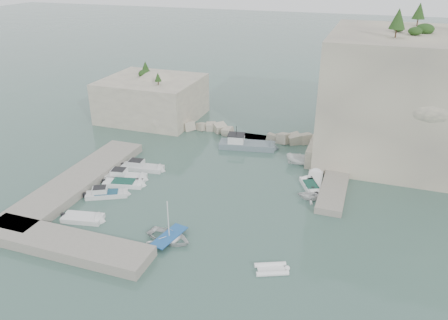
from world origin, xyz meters
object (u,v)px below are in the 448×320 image
(work_boat, at_px, (247,148))
(motorboat_e, at_px, (83,220))
(motorboat_d, at_px, (107,196))
(rowboat, at_px, (169,240))
(inflatable_dinghy, at_px, (271,271))
(motorboat_a, at_px, (143,169))
(motorboat_b, at_px, (125,179))
(tender_east_c, at_px, (314,182))
(tender_east_a, at_px, (310,199))
(motorboat_c, at_px, (124,185))
(tender_east_d, at_px, (303,165))
(tender_east_b, at_px, (310,188))

(work_boat, bearing_deg, motorboat_e, -124.03)
(motorboat_d, height_order, rowboat, motorboat_d)
(motorboat_e, height_order, inflatable_dinghy, motorboat_e)
(rowboat, bearing_deg, motorboat_a, 48.83)
(motorboat_b, bearing_deg, tender_east_c, 7.49)
(motorboat_e, xyz_separation_m, tender_east_c, (22.38, 17.25, 0.00))
(motorboat_b, bearing_deg, tender_east_a, -3.28)
(rowboat, xyz_separation_m, tender_east_c, (11.91, 17.47, 0.00))
(motorboat_c, distance_m, work_boat, 19.91)
(tender_east_d, bearing_deg, motorboat_b, 115.31)
(motorboat_d, distance_m, rowboat, 12.29)
(tender_east_a, relative_size, tender_east_d, 0.63)
(motorboat_c, distance_m, motorboat_d, 3.20)
(motorboat_c, relative_size, rowboat, 1.13)
(tender_east_a, bearing_deg, tender_east_c, -8.88)
(motorboat_c, xyz_separation_m, tender_east_d, (20.14, 13.29, 0.00))
(motorboat_e, bearing_deg, work_boat, 55.18)
(motorboat_b, xyz_separation_m, work_boat, (11.95, 14.85, 0.00))
(tender_east_c, bearing_deg, tender_east_b, 168.61)
(motorboat_c, height_order, tender_east_d, tender_east_d)
(motorboat_d, height_order, tender_east_a, tender_east_a)
(inflatable_dinghy, distance_m, tender_east_c, 18.73)
(tender_east_c, height_order, tender_east_d, tender_east_d)
(inflatable_dinghy, height_order, work_boat, work_boat)
(motorboat_b, height_order, tender_east_b, motorboat_b)
(motorboat_a, distance_m, motorboat_c, 4.75)
(motorboat_d, bearing_deg, rowboat, -54.56)
(motorboat_c, distance_m, inflatable_dinghy, 23.60)
(tender_east_a, xyz_separation_m, tender_east_b, (-0.37, 2.77, 0.00))
(motorboat_b, xyz_separation_m, inflatable_dinghy, (22.11, -11.59, 0.00))
(work_boat, bearing_deg, motorboat_b, -138.82)
(tender_east_a, distance_m, work_boat, 16.73)
(tender_east_c, relative_size, tender_east_d, 1.22)
(motorboat_e, relative_size, inflatable_dinghy, 1.47)
(motorboat_e, xyz_separation_m, work_boat, (11.14, 24.99, 0.00))
(tender_east_b, height_order, work_boat, work_boat)
(inflatable_dinghy, bearing_deg, tender_east_d, 69.24)
(tender_east_c, bearing_deg, tender_east_a, 178.14)
(motorboat_e, xyz_separation_m, tender_east_a, (22.50, 12.70, 0.00))
(motorboat_d, height_order, work_boat, work_boat)
(motorboat_c, bearing_deg, tender_east_b, 4.40)
(tender_east_d, xyz_separation_m, work_boat, (-8.92, 3.16, 0.00))
(motorboat_a, distance_m, tender_east_c, 22.78)
(motorboat_a, bearing_deg, motorboat_d, -99.50)
(motorboat_d, relative_size, motorboat_e, 1.13)
(motorboat_c, relative_size, tender_east_b, 1.15)
(motorboat_e, xyz_separation_m, inflatable_dinghy, (21.30, -1.46, 0.00))
(motorboat_e, height_order, tender_east_d, tender_east_d)
(motorboat_c, xyz_separation_m, tender_east_b, (22.21, 6.93, 0.00))
(motorboat_b, bearing_deg, motorboat_e, -95.00)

